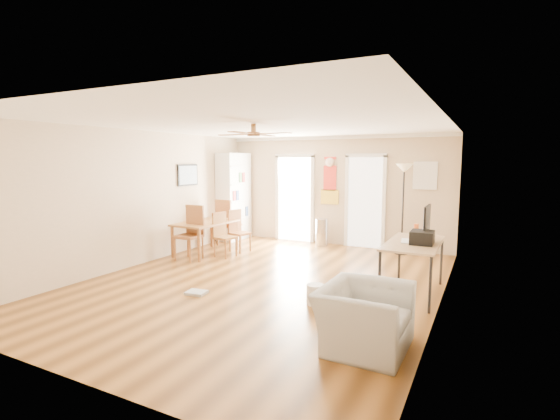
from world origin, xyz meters
The scene contains 30 objects.
floor centered at (0.00, 0.00, 0.00)m, with size 7.00×7.00×0.00m, color brown.
ceiling centered at (0.00, 0.00, 2.60)m, with size 5.50×7.00×0.00m, color silver, non-canonical shape.
wall_back centered at (0.00, 3.50, 1.30)m, with size 5.50×0.04×2.60m, color beige, non-canonical shape.
wall_front centered at (0.00, -3.50, 1.30)m, with size 5.50×0.04×2.60m, color beige, non-canonical shape.
wall_left centered at (-2.75, 0.00, 1.30)m, with size 0.04×7.00×2.60m, color beige, non-canonical shape.
wall_right centered at (2.75, 0.00, 1.30)m, with size 0.04×7.00×2.60m, color beige, non-canonical shape.
crown_molding centered at (0.00, 0.00, 2.56)m, with size 5.50×7.00×0.08m, color white, non-canonical shape.
kitchen_doorway centered at (-1.05, 3.48, 1.05)m, with size 0.90×0.10×2.10m, color white, non-canonical shape.
bathroom_doorway centered at (0.75, 3.48, 1.05)m, with size 0.80×0.10×2.10m, color white, non-canonical shape.
wall_decal centered at (-0.13, 3.48, 1.55)m, with size 0.46×0.03×1.10m, color red.
ac_grille centered at (2.05, 3.47, 1.70)m, with size 0.50×0.04×0.60m, color white.
framed_poster centered at (-2.73, 1.40, 1.70)m, with size 0.04×0.66×0.48m, color black.
ceiling_fan centered at (0.00, -0.30, 2.43)m, with size 1.24×1.24×0.20m, color #593819, non-canonical shape.
bookshelf centered at (-2.51, 2.92, 1.10)m, with size 0.44×0.99×2.20m, color silver, non-canonical shape.
dining_table centered at (-2.15, 1.26, 0.35)m, with size 0.84×1.40×0.70m, color olive, non-canonical shape.
dining_chair_right_a centered at (-1.60, 1.78, 0.46)m, with size 0.38×0.38×0.92m, color #9E5D32, non-canonical shape.
dining_chair_right_b centered at (-1.60, 1.20, 0.46)m, with size 0.38×0.38×0.93m, color brown, non-canonical shape.
dining_chair_near centered at (-2.12, 0.66, 0.55)m, with size 0.45×0.45×1.10m, color #9C6432, non-canonical shape.
dining_chair_far centered at (-2.21, 2.25, 0.55)m, with size 0.45×0.45×1.10m, color #A15C33, non-canonical shape.
trash_can centered at (-0.19, 3.17, 0.32)m, with size 0.30×0.30×0.65m, color #B7B7B9.
torchiere_lamp centered at (1.66, 3.17, 0.98)m, with size 0.37×0.37×1.96m, color black, non-canonical shape.
computer_desk centered at (2.32, 0.48, 0.40)m, with size 0.75×1.50×0.81m, color tan, non-canonical shape.
imac centered at (2.47, 0.71, 1.08)m, with size 0.08×0.58×0.54m, color black, non-canonical shape.
keyboard centered at (2.20, 0.48, 0.81)m, with size 0.12×0.38×0.01m, color white.
printer centered at (2.45, 0.40, 0.90)m, with size 0.32×0.38×0.19m, color black.
orange_bottle centered at (2.30, 0.83, 0.92)m, with size 0.08×0.08×0.23m, color #F55B15.
wastebasket_a centered at (1.18, -0.61, 0.14)m, with size 0.25×0.25×0.29m, color white.
wastebasket_b centered at (1.98, -0.38, 0.15)m, with size 0.27×0.27×0.31m, color white.
floor_cloth centered at (-0.61, -1.02, 0.02)m, with size 0.30×0.23×0.04m, color #AAAAA5.
armchair centered at (2.15, -1.60, 0.34)m, with size 1.03×0.90×0.67m, color #A5A5A0.
Camera 1 is at (3.27, -5.81, 2.03)m, focal length 26.21 mm.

